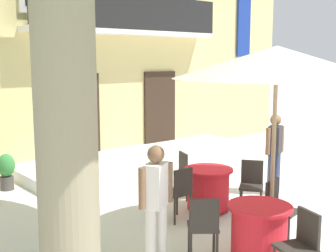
% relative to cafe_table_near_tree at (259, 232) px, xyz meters
% --- Properties ---
extents(ground_plane, '(120.00, 120.00, 0.00)m').
position_rel_cafe_table_near_tree_xyz_m(ground_plane, '(1.53, 1.51, -0.39)').
color(ground_plane, silver).
extents(building_facade, '(13.00, 5.09, 7.50)m').
position_rel_cafe_table_near_tree_xyz_m(building_facade, '(2.22, 8.50, 3.36)').
color(building_facade, '#DBC67F').
rests_on(building_facade, ground).
extents(entrance_step_platform, '(6.56, 2.57, 0.25)m').
position_rel_cafe_table_near_tree_xyz_m(entrance_step_platform, '(2.22, 5.23, -0.27)').
color(entrance_step_platform, silver).
rests_on(entrance_step_platform, ground).
extents(cafe_table_near_tree, '(0.86, 0.86, 0.76)m').
position_rel_cafe_table_near_tree_xyz_m(cafe_table_near_tree, '(0.00, 0.00, 0.00)').
color(cafe_table_near_tree, red).
rests_on(cafe_table_near_tree, ground).
extents(cafe_chair_near_tree_0, '(0.47, 0.47, 0.91)m').
position_rel_cafe_table_near_tree_xyz_m(cafe_chair_near_tree_0, '(0.72, 0.23, 0.14)').
color(cafe_chair_near_tree_0, '#2D2823').
rests_on(cafe_chair_near_tree_0, ground).
extents(cafe_chair_near_tree_1, '(0.56, 0.56, 0.91)m').
position_rel_cafe_table_near_tree_xyz_m(cafe_chair_near_tree_1, '(-0.63, 0.41, 0.14)').
color(cafe_chair_near_tree_1, '#2D2823').
rests_on(cafe_chair_near_tree_1, ground).
extents(cafe_chair_near_tree_2, '(0.50, 0.50, 0.91)m').
position_rel_cafe_table_near_tree_xyz_m(cafe_chair_near_tree_2, '(-0.16, -0.74, 0.14)').
color(cafe_chair_near_tree_2, '#2D2823').
rests_on(cafe_chair_near_tree_2, ground).
extents(cafe_table_middle, '(0.86, 0.86, 0.76)m').
position_rel_cafe_table_near_tree_xyz_m(cafe_table_middle, '(0.88, 1.84, 0.00)').
color(cafe_table_middle, red).
rests_on(cafe_table_middle, ground).
extents(cafe_chair_middle_0, '(0.56, 0.56, 0.91)m').
position_rel_cafe_table_near_tree_xyz_m(cafe_chair_middle_0, '(1.39, 1.29, 0.14)').
color(cafe_chair_middle_0, '#2D2823').
rests_on(cafe_chair_middle_0, ground).
extents(cafe_chair_middle_1, '(0.51, 0.51, 0.91)m').
position_rel_cafe_table_near_tree_xyz_m(cafe_chair_middle_1, '(1.07, 2.57, 0.14)').
color(cafe_chair_middle_1, '#2D2823').
rests_on(cafe_chair_middle_1, ground).
extents(cafe_chair_middle_2, '(0.40, 0.40, 0.91)m').
position_rel_cafe_table_near_tree_xyz_m(cafe_chair_middle_2, '(0.13, 1.77, 0.14)').
color(cafe_chair_middle_2, '#2D2823').
rests_on(cafe_chair_middle_2, ground).
extents(cafe_umbrella, '(2.90, 2.90, 2.85)m').
position_rel_cafe_table_near_tree_xyz_m(cafe_umbrella, '(0.56, 0.23, 2.22)').
color(cafe_umbrella, '#997A56').
rests_on(cafe_umbrella, ground).
extents(ground_planter_left, '(0.36, 0.36, 0.75)m').
position_rel_cafe_table_near_tree_xyz_m(ground_planter_left, '(-1.41, 5.37, 0.03)').
color(ground_planter_left, '#47423D').
rests_on(ground_planter_left, ground).
extents(pedestrian_near_entrance, '(0.53, 0.36, 1.61)m').
position_rel_cafe_table_near_tree_xyz_m(pedestrian_near_entrance, '(-1.19, 0.70, 0.52)').
color(pedestrian_near_entrance, silver).
rests_on(pedestrian_near_entrance, ground).
extents(pedestrian_mid_plaza, '(0.53, 0.34, 1.60)m').
position_rel_cafe_table_near_tree_xyz_m(pedestrian_mid_plaza, '(2.57, 1.69, 0.51)').
color(pedestrian_mid_plaza, '#384260').
rests_on(pedestrian_mid_plaza, ground).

